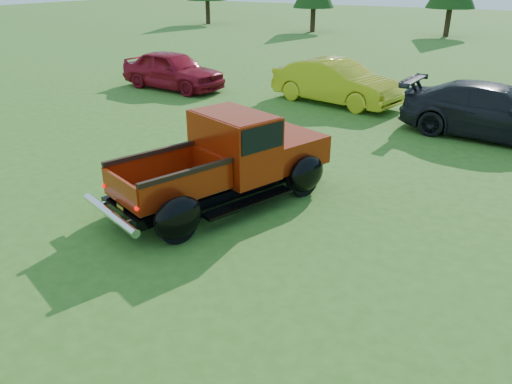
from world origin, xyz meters
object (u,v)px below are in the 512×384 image
at_px(show_car_yellow, 336,82).
at_px(show_car_grey, 495,112).
at_px(pickup_truck, 235,159).
at_px(show_car_red, 173,70).

bearing_deg(show_car_yellow, show_car_grey, -94.59).
distance_m(show_car_yellow, show_car_grey, 5.20).
bearing_deg(pickup_truck, show_car_grey, 79.76).
bearing_deg(show_car_grey, show_car_yellow, 78.34).
xyz_separation_m(pickup_truck, show_car_yellow, (-1.21, 8.09, -0.09)).
height_order(show_car_red, show_car_grey, show_car_red).
distance_m(pickup_truck, show_car_red, 10.23).
bearing_deg(show_car_yellow, pickup_truck, -160.43).
xyz_separation_m(show_car_red, show_car_yellow, (6.10, 0.93, 0.01)).
bearing_deg(show_car_red, show_car_grey, -88.25).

